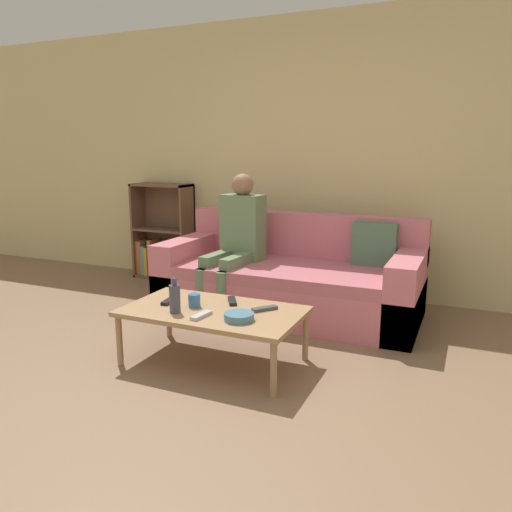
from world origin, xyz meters
name	(u,v)px	position (x,y,z in m)	size (l,w,h in m)	color
ground_plane	(175,418)	(0.00, 0.00, 0.00)	(22.00, 22.00, 0.00)	#84664C
wall_back	(324,158)	(0.00, 2.65, 1.30)	(12.00, 0.06, 2.60)	beige
couch	(291,281)	(-0.05, 1.91, 0.28)	(2.16, 0.97, 0.82)	#D1707F
bookshelf	(162,241)	(-1.76, 2.50, 0.40)	(0.65, 0.28, 1.02)	brown
coffee_table	(213,314)	(-0.15, 0.70, 0.34)	(1.15, 0.65, 0.37)	#A87F56
person_adult	(238,234)	(-0.51, 1.82, 0.67)	(0.38, 0.68, 1.18)	#66845B
cup_near	(194,300)	(-0.28, 0.70, 0.41)	(0.08, 0.08, 0.09)	#3D70B2
tv_remote_0	(169,301)	(-0.49, 0.72, 0.38)	(0.07, 0.17, 0.02)	black
tv_remote_1	(265,309)	(0.17, 0.82, 0.38)	(0.14, 0.16, 0.02)	#47474C
tv_remote_2	(232,301)	(-0.10, 0.88, 0.38)	(0.13, 0.17, 0.02)	black
tv_remote_3	(201,315)	(-0.14, 0.54, 0.38)	(0.07, 0.17, 0.02)	#B7B7BC
snack_bowl	(239,317)	(0.10, 0.58, 0.39)	(0.18, 0.18, 0.05)	teal
bottle	(175,298)	(-0.33, 0.55, 0.46)	(0.07, 0.07, 0.22)	#424756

